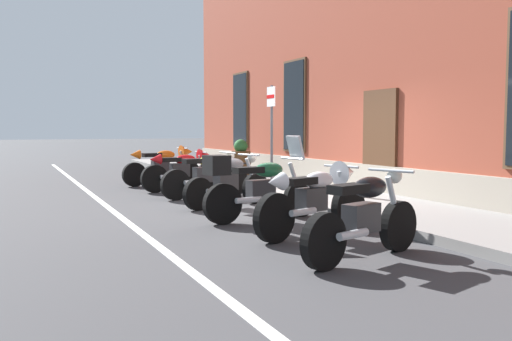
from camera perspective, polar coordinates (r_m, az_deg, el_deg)
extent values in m
plane|color=#38383A|center=(10.74, 2.86, -3.53)|extent=(140.00, 140.00, 0.00)
cube|color=slate|center=(11.31, 8.11, -2.81)|extent=(28.77, 2.33, 0.14)
cube|color=silver|center=(9.70, -14.22, -4.49)|extent=(28.77, 0.12, 0.01)
cube|color=brown|center=(14.03, 22.64, 14.63)|extent=(22.77, 5.66, 8.11)
cube|color=gray|center=(11.92, 12.68, -1.15)|extent=(22.77, 0.10, 0.70)
cube|color=#513823|center=(18.50, -1.61, 6.32)|extent=(1.22, 0.06, 2.52)
cube|color=black|center=(18.49, -1.70, 6.32)|extent=(1.10, 0.03, 2.40)
cube|color=#513823|center=(15.08, 4.05, 6.74)|extent=(1.22, 0.06, 2.52)
cube|color=black|center=(15.07, 3.95, 6.75)|extent=(1.10, 0.03, 2.40)
cube|color=#472B19|center=(11.87, 12.79, 2.70)|extent=(1.10, 0.08, 2.30)
cylinder|color=black|center=(14.84, -7.05, -0.15)|extent=(0.21, 0.63, 0.62)
cylinder|color=black|center=(14.24, -12.58, -0.42)|extent=(0.21, 0.63, 0.62)
cylinder|color=silver|center=(14.78, -7.41, 0.85)|extent=(0.12, 0.33, 0.65)
cube|color=#28282B|center=(14.49, -9.95, 0.42)|extent=(0.28, 0.47, 0.32)
ellipsoid|color=orange|center=(14.54, -9.42, 1.61)|extent=(0.33, 0.55, 0.24)
cube|color=black|center=(14.39, -10.81, 1.60)|extent=(0.29, 0.51, 0.10)
cylinder|color=silver|center=(14.73, -7.71, 2.33)|extent=(0.62, 0.13, 0.04)
cylinder|color=silver|center=(14.28, -10.86, -0.18)|extent=(0.16, 0.46, 0.09)
cone|color=orange|center=(14.79, -7.25, 1.95)|extent=(0.41, 0.39, 0.36)
cone|color=orange|center=(14.22, -12.54, 1.62)|extent=(0.28, 0.29, 0.24)
cylinder|color=black|center=(13.32, -5.07, -0.60)|extent=(0.19, 0.66, 0.65)
cylinder|color=black|center=(12.79, -10.55, -0.87)|extent=(0.19, 0.66, 0.65)
cylinder|color=silver|center=(13.26, -5.46, 0.39)|extent=(0.10, 0.30, 0.60)
cube|color=#28282B|center=(13.01, -7.96, 0.05)|extent=(0.27, 0.46, 0.32)
ellipsoid|color=red|center=(13.05, -7.37, 1.13)|extent=(0.32, 0.55, 0.24)
cube|color=black|center=(12.90, -8.91, 1.12)|extent=(0.27, 0.50, 0.10)
cylinder|color=silver|center=(13.21, -5.79, 1.92)|extent=(0.62, 0.11, 0.04)
cylinder|color=silver|center=(12.79, -8.98, -0.62)|extent=(0.14, 0.46, 0.09)
cone|color=red|center=(13.27, -5.27, 1.50)|extent=(0.40, 0.38, 0.36)
cone|color=red|center=(12.76, -10.49, 1.15)|extent=(0.27, 0.29, 0.24)
cylinder|color=black|center=(12.09, -2.26, -1.10)|extent=(0.24, 0.65, 0.64)
cylinder|color=black|center=(11.38, -8.41, -1.50)|extent=(0.24, 0.65, 0.64)
cylinder|color=silver|center=(12.02, -2.67, 0.10)|extent=(0.13, 0.32, 0.64)
cube|color=#28282B|center=(11.68, -5.46, -0.43)|extent=(0.30, 0.47, 0.32)
ellipsoid|color=gold|center=(11.73, -4.83, 1.00)|extent=(0.35, 0.56, 0.24)
cube|color=black|center=(11.54, -6.46, 0.98)|extent=(0.30, 0.51, 0.10)
cylinder|color=silver|center=(11.95, -3.00, 1.89)|extent=(0.62, 0.15, 0.04)
cylinder|color=silver|center=(11.44, -6.46, -1.19)|extent=(0.17, 0.46, 0.09)
sphere|color=silver|center=(12.00, -2.67, 1.57)|extent=(0.18, 0.18, 0.18)
cylinder|color=black|center=(10.76, -0.05, -1.89)|extent=(0.29, 0.61, 0.60)
cylinder|color=black|center=(9.92, -6.06, -2.45)|extent=(0.29, 0.61, 0.60)
cylinder|color=silver|center=(10.67, -0.45, -0.45)|extent=(0.16, 0.33, 0.68)
cube|color=#28282B|center=(10.28, -3.15, -1.18)|extent=(0.34, 0.48, 0.32)
ellipsoid|color=slate|center=(10.34, -2.50, 0.64)|extent=(0.40, 0.57, 0.24)
cube|color=black|center=(10.11, -4.18, 0.60)|extent=(0.35, 0.52, 0.10)
cylinder|color=silver|center=(10.59, -0.78, 1.65)|extent=(0.60, 0.21, 0.04)
cylinder|color=silver|center=(10.01, -4.07, -2.08)|extent=(0.22, 0.46, 0.09)
sphere|color=silver|center=(10.65, -0.45, 1.29)|extent=(0.18, 0.18, 0.18)
cylinder|color=black|center=(9.24, 4.70, -2.84)|extent=(0.20, 0.65, 0.64)
cylinder|color=black|center=(8.45, -3.51, -3.51)|extent=(0.20, 0.65, 0.64)
cylinder|color=silver|center=(9.15, 4.20, -1.18)|extent=(0.11, 0.33, 0.67)
cube|color=#28282B|center=(8.77, 0.50, -2.03)|extent=(0.27, 0.46, 0.32)
ellipsoid|color=#195633|center=(8.82, 1.33, 0.08)|extent=(0.32, 0.55, 0.24)
cube|color=black|center=(8.62, -0.79, 0.04)|extent=(0.28, 0.50, 0.10)
cylinder|color=silver|center=(9.07, 3.81, 1.27)|extent=(0.62, 0.11, 0.04)
cylinder|color=silver|center=(8.53, -0.78, -3.09)|extent=(0.14, 0.46, 0.09)
cube|color=#B2BCC6|center=(9.10, 4.12, 2.41)|extent=(0.37, 0.19, 0.40)
cube|color=black|center=(8.34, -4.14, 0.57)|extent=(0.40, 0.36, 0.30)
cylinder|color=black|center=(8.21, 9.61, -3.73)|extent=(0.32, 0.66, 0.66)
cylinder|color=black|center=(7.08, 1.93, -4.97)|extent=(0.32, 0.66, 0.66)
cylinder|color=silver|center=(8.10, 9.19, -2.10)|extent=(0.16, 0.31, 0.62)
cube|color=#28282B|center=(7.56, 5.82, -3.01)|extent=(0.34, 0.49, 0.32)
ellipsoid|color=silver|center=(7.65, 6.58, -1.00)|extent=(0.41, 0.57, 0.24)
cube|color=black|center=(7.37, 4.64, -1.12)|extent=(0.36, 0.52, 0.10)
cylinder|color=silver|center=(8.01, 8.87, 0.44)|extent=(0.60, 0.22, 0.04)
cylinder|color=silver|center=(7.28, 4.94, -4.32)|extent=(0.22, 0.46, 0.09)
cone|color=silver|center=(8.11, 9.44, -0.23)|extent=(0.45, 0.43, 0.36)
cone|color=silver|center=(7.03, 2.06, -1.20)|extent=(0.31, 0.32, 0.24)
cylinder|color=black|center=(6.84, 14.62, -5.62)|extent=(0.30, 0.62, 0.61)
cylinder|color=black|center=(5.78, 7.09, -7.35)|extent=(0.30, 0.62, 0.61)
cylinder|color=silver|center=(6.71, 14.20, -3.38)|extent=(0.17, 0.34, 0.69)
cube|color=#28282B|center=(6.22, 10.93, -4.87)|extent=(0.34, 0.49, 0.32)
ellipsoid|color=black|center=(6.30, 11.80, -1.73)|extent=(0.40, 0.57, 0.24)
cube|color=black|center=(6.00, 9.64, -1.90)|extent=(0.35, 0.52, 0.10)
cylinder|color=silver|center=(6.61, 13.87, 0.00)|extent=(0.60, 0.22, 0.04)
cylinder|color=silver|center=(5.94, 10.07, -6.57)|extent=(0.22, 0.46, 0.09)
sphere|color=silver|center=(6.68, 14.25, -0.56)|extent=(0.18, 0.18, 0.18)
cylinder|color=#4C4C51|center=(12.29, 1.66, 3.51)|extent=(0.06, 0.06, 2.30)
cube|color=white|center=(12.30, 1.58, 7.72)|extent=(0.36, 0.03, 0.44)
cube|color=red|center=(12.29, 1.52, 7.72)|extent=(0.36, 0.01, 0.08)
cylinder|color=brown|center=(15.97, -1.60, 0.82)|extent=(0.58, 0.58, 0.69)
cylinder|color=black|center=(15.97, -1.60, 0.82)|extent=(0.61, 0.61, 0.04)
sphere|color=#28602D|center=(15.95, -1.61, 2.55)|extent=(0.40, 0.40, 0.40)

